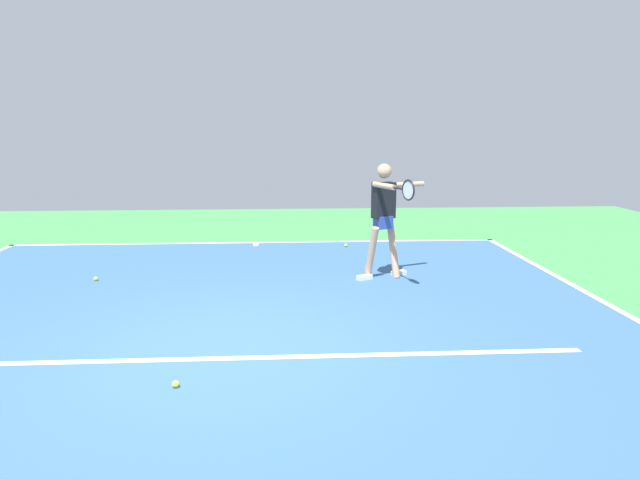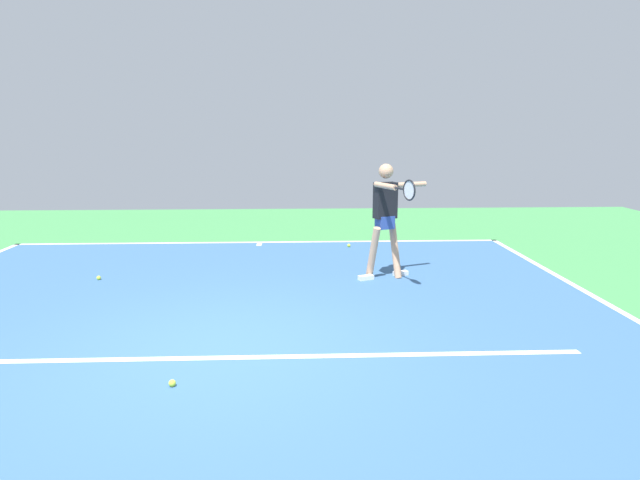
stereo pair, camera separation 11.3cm
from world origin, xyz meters
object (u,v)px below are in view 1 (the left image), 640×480
(tennis_ball_near_player, at_px, (96,279))
(tennis_ball_centre_court, at_px, (176,384))
(tennis_ball_by_sideline, at_px, (346,245))
(tennis_player, at_px, (385,213))

(tennis_ball_near_player, bearing_deg, tennis_ball_centre_court, 117.65)
(tennis_ball_by_sideline, relative_size, tennis_ball_centre_court, 1.00)
(tennis_player, height_order, tennis_ball_by_sideline, tennis_player)
(tennis_player, height_order, tennis_ball_near_player, tennis_player)
(tennis_player, distance_m, tennis_ball_near_player, 4.57)
(tennis_ball_near_player, relative_size, tennis_ball_centre_court, 1.00)
(tennis_player, bearing_deg, tennis_ball_near_player, -22.76)
(tennis_player, relative_size, tennis_ball_near_player, 27.24)
(tennis_player, distance_m, tennis_ball_by_sideline, 2.57)
(tennis_ball_by_sideline, xyz_separation_m, tennis_ball_centre_court, (2.17, 5.95, 0.00))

